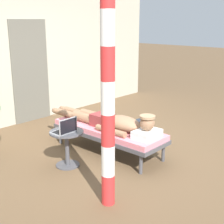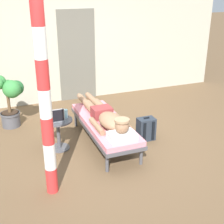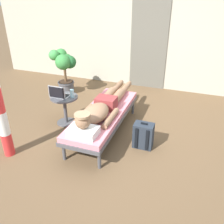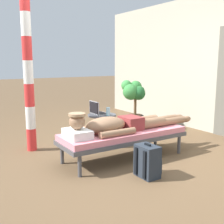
% 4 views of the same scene
% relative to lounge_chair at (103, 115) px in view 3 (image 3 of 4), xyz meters
% --- Properties ---
extents(ground_plane, '(40.00, 40.00, 0.00)m').
position_rel_lounge_chair_xyz_m(ground_plane, '(0.14, -0.15, -0.35)').
color(ground_plane, brown).
extents(house_wall_back, '(7.60, 0.20, 2.70)m').
position_rel_lounge_chair_xyz_m(house_wall_back, '(-0.00, 2.43, 1.00)').
color(house_wall_back, '#B2AD99').
rests_on(house_wall_back, ground).
extents(house_door_panel, '(0.84, 0.03, 2.04)m').
position_rel_lounge_chair_xyz_m(house_door_panel, '(0.20, 2.32, 0.67)').
color(house_door_panel, '#625F54').
rests_on(house_door_panel, ground).
extents(lounge_chair, '(0.65, 1.90, 0.42)m').
position_rel_lounge_chair_xyz_m(lounge_chair, '(0.00, 0.00, 0.00)').
color(lounge_chair, '#4C4C51').
rests_on(lounge_chair, ground).
extents(person_reclining, '(0.53, 2.17, 0.33)m').
position_rel_lounge_chair_xyz_m(person_reclining, '(0.00, -0.07, 0.17)').
color(person_reclining, white).
rests_on(person_reclining, lounge_chair).
extents(side_table, '(0.48, 0.48, 0.52)m').
position_rel_lounge_chair_xyz_m(side_table, '(-0.77, 0.09, 0.01)').
color(side_table, '#4C4C51').
rests_on(side_table, ground).
extents(laptop, '(0.31, 0.24, 0.23)m').
position_rel_lounge_chair_xyz_m(laptop, '(-0.83, 0.04, 0.24)').
color(laptop, '#A5A8AD').
rests_on(laptop, side_table).
extents(drink_glass, '(0.06, 0.06, 0.14)m').
position_rel_lounge_chair_xyz_m(drink_glass, '(-0.62, 0.12, 0.25)').
color(drink_glass, '#99D8E5').
rests_on(drink_glass, side_table).
extents(backpack, '(0.30, 0.26, 0.42)m').
position_rel_lounge_chair_xyz_m(backpack, '(0.72, -0.14, -0.15)').
color(backpack, '#262D38').
rests_on(backpack, ground).
extents(potted_plant, '(0.58, 0.57, 1.02)m').
position_rel_lounge_chair_xyz_m(potted_plant, '(-1.42, 1.25, 0.28)').
color(potted_plant, '#4C4C51').
rests_on(potted_plant, ground).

